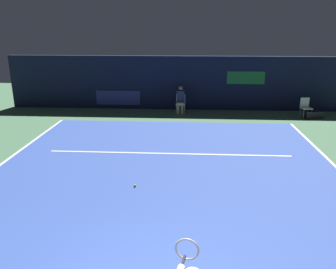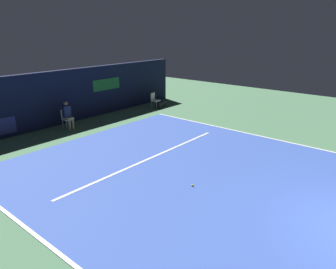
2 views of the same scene
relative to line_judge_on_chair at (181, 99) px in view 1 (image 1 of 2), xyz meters
The scene contains 8 objects.
ground_plane 7.52m from the line_judge_on_chair, 91.77° to the right, with size 31.94×31.94×0.00m, color #4C7A56.
court_surface 7.52m from the line_judge_on_chair, 91.77° to the right, with size 9.99×11.85×0.01m, color #3856B2.
line_service 5.46m from the line_judge_on_chair, 92.44° to the right, with size 7.79×0.10×0.01m, color white.
back_wall 1.21m from the line_judge_on_chair, 102.93° to the left, with size 16.63×0.33×2.60m.
line_judge_on_chair is the anchor object (origin of this frame).
courtside_chair_near 5.67m from the line_judge_on_chair, ahead, with size 0.50×0.48×0.88m.
tennis_ball 7.93m from the line_judge_on_chair, 96.98° to the right, with size 0.07×0.07×0.07m, color #CCE033.
equipment_bag 6.04m from the line_judge_on_chair, ahead, with size 0.84×0.32×0.32m, color black.
Camera 1 is at (0.59, -3.26, 3.91)m, focal length 36.34 mm.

